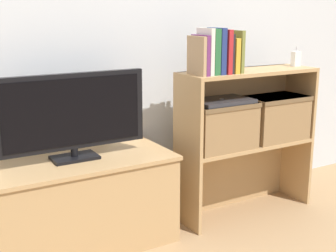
{
  "coord_description": "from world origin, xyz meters",
  "views": [
    {
      "loc": [
        -1.19,
        -1.88,
        1.17
      ],
      "look_at": [
        0.0,
        0.13,
        0.59
      ],
      "focal_mm": 50.0,
      "sensor_mm": 36.0,
      "label": 1
    }
  ],
  "objects_px": {
    "book_forest": "(211,52)",
    "book_ivory": "(205,52)",
    "book_plum": "(201,55)",
    "baby_monitor": "(296,59)",
    "tv_stand": "(77,203)",
    "book_tan": "(197,56)",
    "book_charcoal": "(226,54)",
    "tv": "(73,114)",
    "storage_basket_left": "(221,124)",
    "book_crimson": "(222,51)",
    "laptop": "(222,101)",
    "book_navy": "(217,51)",
    "book_mustard": "(230,55)",
    "book_olive": "(235,51)",
    "storage_basket_right": "(275,116)"
  },
  "relations": [
    {
      "from": "laptop",
      "to": "book_olive",
      "type": "bearing_deg",
      "value": -13.17
    },
    {
      "from": "book_crimson",
      "to": "book_charcoal",
      "type": "distance_m",
      "value": 0.03
    },
    {
      "from": "storage_basket_left",
      "to": "book_plum",
      "type": "bearing_deg",
      "value": -174.13
    },
    {
      "from": "tv_stand",
      "to": "laptop",
      "type": "relative_size",
      "value": 2.93
    },
    {
      "from": "book_ivory",
      "to": "storage_basket_left",
      "type": "relative_size",
      "value": 0.63
    },
    {
      "from": "book_mustard",
      "to": "book_charcoal",
      "type": "bearing_deg",
      "value": 180.0
    },
    {
      "from": "book_plum",
      "to": "laptop",
      "type": "height_order",
      "value": "book_plum"
    },
    {
      "from": "book_plum",
      "to": "book_navy",
      "type": "xyz_separation_m",
      "value": [
        0.1,
        0.0,
        0.02
      ]
    },
    {
      "from": "tv_stand",
      "to": "laptop",
      "type": "height_order",
      "value": "laptop"
    },
    {
      "from": "book_olive",
      "to": "tv_stand",
      "type": "bearing_deg",
      "value": 172.06
    },
    {
      "from": "book_plum",
      "to": "book_ivory",
      "type": "relative_size",
      "value": 0.86
    },
    {
      "from": "book_charcoal",
      "to": "baby_monitor",
      "type": "xyz_separation_m",
      "value": [
        0.55,
        0.03,
        -0.06
      ]
    },
    {
      "from": "book_tan",
      "to": "book_mustard",
      "type": "relative_size",
      "value": 1.08
    },
    {
      "from": "tv",
      "to": "book_navy",
      "type": "bearing_deg",
      "value": -9.09
    },
    {
      "from": "book_navy",
      "to": "book_crimson",
      "type": "xyz_separation_m",
      "value": [
        0.04,
        0.0,
        -0.0
      ]
    },
    {
      "from": "tv_stand",
      "to": "baby_monitor",
      "type": "height_order",
      "value": "baby_monitor"
    },
    {
      "from": "book_charcoal",
      "to": "book_navy",
      "type": "bearing_deg",
      "value": 180.0
    },
    {
      "from": "book_tan",
      "to": "book_plum",
      "type": "bearing_deg",
      "value": 0.0
    },
    {
      "from": "book_crimson",
      "to": "book_forest",
      "type": "bearing_deg",
      "value": 180.0
    },
    {
      "from": "book_ivory",
      "to": "book_navy",
      "type": "height_order",
      "value": "same"
    },
    {
      "from": "tv",
      "to": "storage_basket_left",
      "type": "relative_size",
      "value": 1.96
    },
    {
      "from": "baby_monitor",
      "to": "storage_basket_left",
      "type": "relative_size",
      "value": 0.31
    },
    {
      "from": "tv_stand",
      "to": "book_tan",
      "type": "distance_m",
      "value": 0.96
    },
    {
      "from": "baby_monitor",
      "to": "book_charcoal",
      "type": "bearing_deg",
      "value": -176.76
    },
    {
      "from": "tv",
      "to": "book_tan",
      "type": "distance_m",
      "value": 0.69
    },
    {
      "from": "tv",
      "to": "book_olive",
      "type": "xyz_separation_m",
      "value": [
        0.87,
        -0.12,
        0.27
      ]
    },
    {
      "from": "book_mustard",
      "to": "storage_basket_left",
      "type": "distance_m",
      "value": 0.38
    },
    {
      "from": "book_navy",
      "to": "book_mustard",
      "type": "relative_size",
      "value": 1.29
    },
    {
      "from": "book_navy",
      "to": "baby_monitor",
      "type": "distance_m",
      "value": 0.61
    },
    {
      "from": "tv_stand",
      "to": "tv",
      "type": "relative_size",
      "value": 1.3
    },
    {
      "from": "book_plum",
      "to": "book_crimson",
      "type": "bearing_deg",
      "value": 0.0
    },
    {
      "from": "book_navy",
      "to": "book_mustard",
      "type": "height_order",
      "value": "book_navy"
    },
    {
      "from": "storage_basket_right",
      "to": "book_navy",
      "type": "bearing_deg",
      "value": -177.98
    },
    {
      "from": "book_forest",
      "to": "book_ivory",
      "type": "bearing_deg",
      "value": 180.0
    },
    {
      "from": "book_plum",
      "to": "book_crimson",
      "type": "relative_size",
      "value": 0.89
    },
    {
      "from": "tv",
      "to": "storage_basket_right",
      "type": "distance_m",
      "value": 1.21
    },
    {
      "from": "book_ivory",
      "to": "baby_monitor",
      "type": "distance_m",
      "value": 0.68
    },
    {
      "from": "book_plum",
      "to": "book_olive",
      "type": "distance_m",
      "value": 0.22
    },
    {
      "from": "book_charcoal",
      "to": "laptop",
      "type": "height_order",
      "value": "book_charcoal"
    },
    {
      "from": "tv",
      "to": "storage_basket_left",
      "type": "distance_m",
      "value": 0.82
    },
    {
      "from": "baby_monitor",
      "to": "book_crimson",
      "type": "bearing_deg",
      "value": -176.91
    },
    {
      "from": "book_charcoal",
      "to": "baby_monitor",
      "type": "height_order",
      "value": "book_charcoal"
    },
    {
      "from": "book_plum",
      "to": "storage_basket_right",
      "type": "height_order",
      "value": "book_plum"
    },
    {
      "from": "book_navy",
      "to": "book_mustard",
      "type": "xyz_separation_m",
      "value": [
        0.09,
        0.0,
        -0.03
      ]
    },
    {
      "from": "baby_monitor",
      "to": "book_olive",
      "type": "bearing_deg",
      "value": -176.37
    },
    {
      "from": "book_olive",
      "to": "laptop",
      "type": "height_order",
      "value": "book_olive"
    },
    {
      "from": "book_plum",
      "to": "baby_monitor",
      "type": "relative_size",
      "value": 1.74
    },
    {
      "from": "book_ivory",
      "to": "baby_monitor",
      "type": "relative_size",
      "value": 2.03
    },
    {
      "from": "book_olive",
      "to": "storage_basket_left",
      "type": "distance_m",
      "value": 0.4
    },
    {
      "from": "tv",
      "to": "book_crimson",
      "type": "distance_m",
      "value": 0.84
    }
  ]
}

